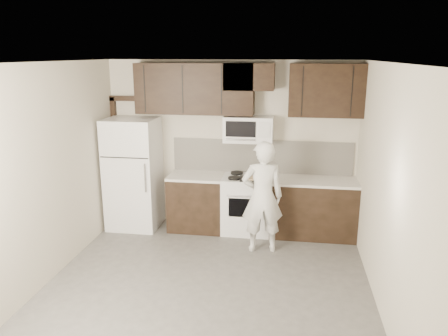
% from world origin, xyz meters
% --- Properties ---
extents(floor, '(4.50, 4.50, 0.00)m').
position_xyz_m(floor, '(0.00, 0.00, 0.00)').
color(floor, '#504E4B').
rests_on(floor, ground).
extents(back_wall, '(4.00, 0.00, 4.00)m').
position_xyz_m(back_wall, '(0.00, 2.25, 1.35)').
color(back_wall, beige).
rests_on(back_wall, ground).
extents(ceiling, '(4.50, 4.50, 0.00)m').
position_xyz_m(ceiling, '(0.00, 0.00, 2.70)').
color(ceiling, white).
rests_on(ceiling, back_wall).
extents(counter_run, '(2.95, 0.64, 0.91)m').
position_xyz_m(counter_run, '(0.60, 1.94, 0.46)').
color(counter_run, black).
rests_on(counter_run, floor).
extents(stove, '(0.76, 0.66, 0.94)m').
position_xyz_m(stove, '(0.30, 1.94, 0.46)').
color(stove, white).
rests_on(stove, floor).
extents(backsplash, '(2.90, 0.02, 0.54)m').
position_xyz_m(backsplash, '(0.50, 2.24, 1.18)').
color(backsplash, beige).
rests_on(backsplash, counter_run).
extents(upper_cabinets, '(3.48, 0.35, 0.78)m').
position_xyz_m(upper_cabinets, '(0.21, 2.08, 2.28)').
color(upper_cabinets, black).
rests_on(upper_cabinets, back_wall).
extents(microwave, '(0.76, 0.42, 0.40)m').
position_xyz_m(microwave, '(0.30, 2.06, 1.65)').
color(microwave, white).
rests_on(microwave, upper_cabinets).
extents(refrigerator, '(0.80, 0.76, 1.80)m').
position_xyz_m(refrigerator, '(-1.55, 1.89, 0.90)').
color(refrigerator, white).
rests_on(refrigerator, floor).
extents(door_trim, '(0.50, 0.08, 2.12)m').
position_xyz_m(door_trim, '(-1.92, 2.21, 1.25)').
color(door_trim, black).
rests_on(door_trim, floor).
extents(saucepan, '(0.30, 0.17, 0.16)m').
position_xyz_m(saucepan, '(0.48, 2.09, 0.98)').
color(saucepan, silver).
rests_on(saucepan, stove).
extents(baking_tray, '(0.43, 0.33, 0.02)m').
position_xyz_m(baking_tray, '(0.40, 1.81, 0.92)').
color(baking_tray, black).
rests_on(baking_tray, counter_run).
extents(pizza, '(0.29, 0.29, 0.02)m').
position_xyz_m(pizza, '(0.40, 1.81, 0.94)').
color(pizza, '#C5B284').
rests_on(pizza, baking_tray).
extents(person, '(0.66, 0.50, 1.63)m').
position_xyz_m(person, '(0.59, 1.27, 0.81)').
color(person, silver).
rests_on(person, floor).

